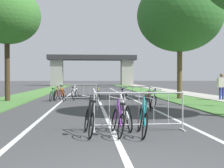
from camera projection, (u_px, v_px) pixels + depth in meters
grass_verge_left at (40, 92)px, 29.87m from camera, size 2.79×64.57×0.05m
grass_verge_right at (148, 91)px, 30.75m from camera, size 2.79×64.57×0.05m
sidewalk_path_right at (172, 91)px, 30.96m from camera, size 2.31×64.57×0.08m
lane_stripe_center at (97, 96)px, 22.60m from camera, size 0.14×37.35×0.01m
lane_stripe_right_lane at (127, 96)px, 22.78m from camera, size 0.14×37.35×0.01m
lane_stripe_left_lane at (67, 97)px, 22.42m from camera, size 0.14×37.35×0.01m
overpass_bridge at (92, 65)px, 57.09m from camera, size 17.17×3.58×5.90m
tree_left_oak_mid at (7, 16)px, 17.61m from camera, size 4.05×4.05×6.94m
tree_right_pine_far at (180, 15)px, 19.71m from camera, size 5.79×5.79×8.14m
crowd_barrier_nearest at (139, 112)px, 7.81m from camera, size 2.49×0.52×1.05m
crowd_barrier_second at (124, 98)px, 13.36m from camera, size 2.48×0.48×1.05m
crowd_barrier_third at (77, 92)px, 18.70m from camera, size 2.48×0.50×1.05m
bicycle_purple_0 at (124, 100)px, 13.91m from camera, size 0.50×1.76×0.98m
bicycle_red_1 at (58, 94)px, 19.03m from camera, size 0.52×1.74×0.99m
bicycle_silver_2 at (75, 94)px, 19.13m from camera, size 0.53×1.63×1.02m
bicycle_orange_3 at (63, 95)px, 18.22m from camera, size 0.49×1.68×0.97m
bicycle_green_4 at (53, 95)px, 18.17m from camera, size 0.46×1.71×0.87m
bicycle_blue_5 at (150, 100)px, 13.92m from camera, size 0.65×1.75×1.01m
bicycle_yellow_6 at (99, 95)px, 18.27m from camera, size 0.49×1.63×0.93m
bicycle_black_7 at (89, 121)px, 7.26m from camera, size 0.48×1.58×0.98m
bicycle_white_8 at (125, 115)px, 8.15m from camera, size 0.55×1.71×1.04m
bicycle_teal_9 at (143, 120)px, 7.26m from camera, size 0.49×1.68×0.96m
bicycle_purple_10 at (118, 121)px, 7.30m from camera, size 0.49×1.66×0.94m
bicycle_red_11 at (150, 102)px, 12.98m from camera, size 0.68×1.64×0.90m
pedestrian_with_backpack at (222, 84)px, 18.40m from camera, size 0.62×0.33×1.72m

